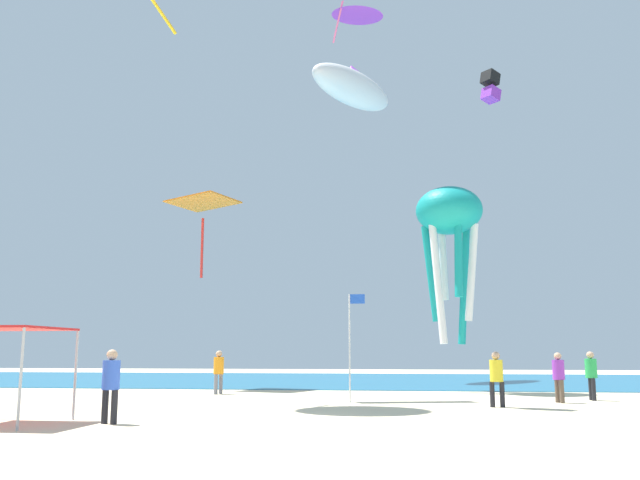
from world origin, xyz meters
name	(u,v)px	position (x,y,z in m)	size (l,w,h in m)	color
ground	(265,425)	(0.00, 0.00, -0.05)	(110.00, 110.00, 0.10)	beige
ocean_strip	(356,380)	(0.00, 27.76, 0.01)	(110.00, 25.05, 0.03)	#1E6B93
canopy_tent	(7,333)	(-6.68, -1.15, 2.32)	(2.62, 2.74, 2.47)	#B2B2B7
person_near_tent	(559,373)	(9.11, 8.41, 1.06)	(0.43, 0.47, 1.81)	brown
person_leftmost	(111,380)	(-3.93, -0.78, 1.11)	(0.48, 0.45, 1.90)	black
person_central	(591,372)	(10.61, 9.86, 1.08)	(0.44, 0.49, 1.85)	black
person_rightmost	(496,374)	(6.62, 6.05, 1.08)	(0.49, 0.44, 1.84)	black
person_far_shore	(219,368)	(-4.65, 11.65, 1.11)	(0.45, 0.48, 1.89)	slate
banner_flag	(351,337)	(1.59, 7.51, 2.36)	(0.61, 0.06, 3.96)	silver
kite_box_black	(490,87)	(9.04, 24.10, 18.41)	(1.35, 1.34, 2.03)	black
kite_delta_purple	(357,11)	(1.20, 16.91, 20.33)	(3.96, 3.97, 2.34)	purple
kite_inflatable_white	(352,88)	(-0.08, 27.91, 20.37)	(6.84, 8.65, 3.30)	white
kite_octopus_teal	(449,219)	(5.70, 14.79, 8.16)	(4.03, 4.03, 7.54)	teal
kite_diamond_orange	(203,206)	(-7.07, 16.32, 9.48)	(3.78, 3.79, 4.22)	orange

